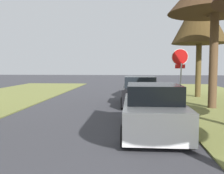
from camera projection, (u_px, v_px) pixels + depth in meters
stop_sign_far at (180, 65)px, 12.61m from camera, size 0.81×0.54×2.94m
street_tree_right_far at (200, 18)px, 17.09m from camera, size 3.67×3.67×7.09m
parked_sedan_white at (153, 110)px, 8.28m from camera, size 1.95×4.40×1.57m
parked_sedan_black at (140, 92)px, 14.18m from camera, size 1.95×4.40×1.57m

